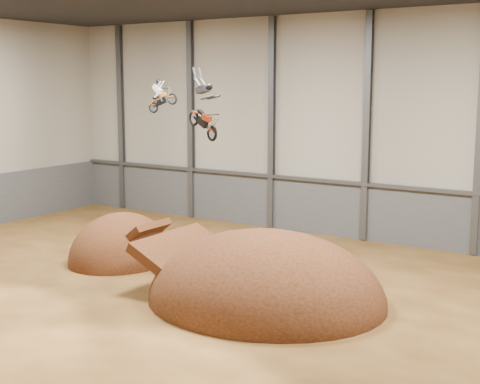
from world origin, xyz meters
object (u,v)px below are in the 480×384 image
(fmx_rider_a, at_px, (164,92))
(landing_ramp, at_px, (265,301))
(takeoff_ramp, at_px, (122,261))
(fmx_rider_b, at_px, (201,104))

(fmx_rider_a, bearing_deg, landing_ramp, -27.11)
(takeoff_ramp, relative_size, landing_ramp, 0.56)
(landing_ramp, distance_m, fmx_rider_a, 13.04)
(takeoff_ramp, distance_m, fmx_rider_b, 10.89)
(fmx_rider_b, bearing_deg, landing_ramp, 14.03)
(landing_ramp, bearing_deg, takeoff_ramp, 171.03)
(takeoff_ramp, bearing_deg, landing_ramp, -8.97)
(landing_ramp, bearing_deg, fmx_rider_b, 174.18)
(takeoff_ramp, height_order, fmx_rider_a, fmx_rider_a)
(fmx_rider_a, relative_size, fmx_rider_b, 0.63)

